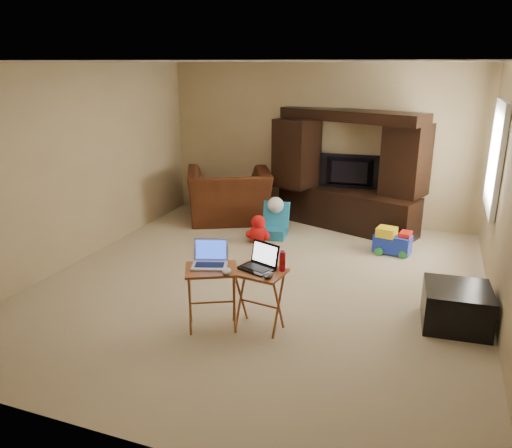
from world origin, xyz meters
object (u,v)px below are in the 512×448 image
at_px(tray_table_right, 259,300).
at_px(mouse_left, 227,271).
at_px(plush_toy, 258,229).
at_px(laptop_left, 209,255).
at_px(water_bottle, 282,261).
at_px(laptop_right, 256,258).
at_px(push_toy, 393,241).
at_px(tray_table_left, 212,298).
at_px(child_rocker, 273,220).
at_px(entertainment_center, 349,171).
at_px(ottoman, 456,307).
at_px(recliner, 229,196).
at_px(television, 349,172).
at_px(mouse_right, 268,275).

xyz_separation_m(tray_table_right, mouse_left, (-0.24, -0.22, 0.36)).
bearing_deg(plush_toy, laptop_left, -81.16).
bearing_deg(water_bottle, tray_table_right, -158.20).
xyz_separation_m(laptop_left, laptop_right, (0.42, 0.14, -0.02)).
bearing_deg(push_toy, tray_table_left, -107.73).
xyz_separation_m(child_rocker, tray_table_right, (0.72, -2.60, 0.04)).
bearing_deg(tray_table_right, mouse_left, -129.63).
height_order(entertainment_center, ottoman, entertainment_center).
xyz_separation_m(entertainment_center, ottoman, (1.59, -2.71, -0.71)).
bearing_deg(mouse_left, entertainment_center, 82.88).
distance_m(recliner, mouse_left, 3.65).
xyz_separation_m(tray_table_left, tray_table_right, (0.43, 0.15, -0.01)).
bearing_deg(child_rocker, tray_table_left, -90.49).
bearing_deg(tray_table_right, television, 94.53).
xyz_separation_m(recliner, push_toy, (2.67, -0.61, -0.24)).
bearing_deg(entertainment_center, mouse_right, -71.65).
bearing_deg(push_toy, laptop_left, -108.49).
height_order(push_toy, laptop_right, laptop_right).
xyz_separation_m(tray_table_right, laptop_left, (-0.46, -0.12, 0.45)).
bearing_deg(tray_table_right, recliner, 125.81).
height_order(plush_toy, ottoman, plush_toy).
xyz_separation_m(recliner, laptop_right, (1.61, -3.12, 0.30)).
bearing_deg(laptop_left, ottoman, 2.23).
bearing_deg(tray_table_left, tray_table_right, -6.85).
distance_m(child_rocker, mouse_left, 2.89).
bearing_deg(television, mouse_right, 85.28).
relative_size(mouse_right, water_bottle, 0.66).
distance_m(push_toy, tray_table_right, 2.72).
xyz_separation_m(recliner, tray_table_right, (1.65, -3.14, -0.12)).
distance_m(recliner, plush_toy, 1.21).
relative_size(tray_table_right, mouse_right, 4.92).
distance_m(child_rocker, tray_table_left, 2.77).
bearing_deg(tray_table_left, push_toy, 35.45).
xyz_separation_m(recliner, child_rocker, (0.93, -0.54, -0.16)).
xyz_separation_m(child_rocker, laptop_left, (0.26, -2.72, 0.49)).
height_order(tray_table_right, mouse_left, mouse_left).
bearing_deg(plush_toy, entertainment_center, 47.72).
distance_m(ottoman, tray_table_right, 1.94).
relative_size(push_toy, tray_table_right, 0.81).
bearing_deg(laptop_left, plush_toy, 80.61).
relative_size(plush_toy, water_bottle, 2.26).
bearing_deg(laptop_right, water_bottle, 35.04).
xyz_separation_m(television, recliner, (-1.87, -0.36, -0.45)).
height_order(child_rocker, mouse_right, mouse_right).
bearing_deg(tray_table_left, water_bottle, -6.03).
distance_m(child_rocker, push_toy, 1.74).
relative_size(television, mouse_left, 7.20).
relative_size(recliner, water_bottle, 6.97).
xyz_separation_m(entertainment_center, tray_table_left, (-0.65, -3.58, -0.60)).
bearing_deg(tray_table_left, laptop_left, 108.92).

